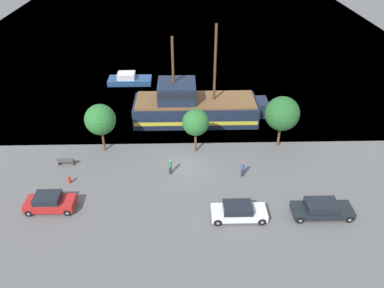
{
  "coord_description": "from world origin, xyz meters",
  "views": [
    {
      "loc": [
        -0.18,
        -29.53,
        21.71
      ],
      "look_at": [
        0.56,
        2.0,
        1.2
      ],
      "focal_mm": 35.0,
      "sensor_mm": 36.0,
      "label": 1
    }
  ],
  "objects_px": {
    "moored_boat_dockside": "(129,79)",
    "parked_car_curb_front": "(50,202)",
    "pedestrian_walking_far": "(243,169)",
    "parked_car_curb_rear": "(238,211)",
    "pirate_ship": "(194,106)",
    "bench_promenade_east": "(66,161)",
    "parked_car_curb_mid": "(322,209)",
    "fire_hydrant": "(69,179)",
    "pedestrian_walking_near": "(170,167)"
  },
  "relations": [
    {
      "from": "moored_boat_dockside",
      "to": "parked_car_curb_front",
      "type": "bearing_deg",
      "value": -97.8
    },
    {
      "from": "moored_boat_dockside",
      "to": "pedestrian_walking_far",
      "type": "height_order",
      "value": "pedestrian_walking_far"
    },
    {
      "from": "parked_car_curb_front",
      "to": "parked_car_curb_rear",
      "type": "height_order",
      "value": "parked_car_curb_front"
    },
    {
      "from": "pirate_ship",
      "to": "pedestrian_walking_far",
      "type": "height_order",
      "value": "pirate_ship"
    },
    {
      "from": "parked_car_curb_rear",
      "to": "bench_promenade_east",
      "type": "bearing_deg",
      "value": 154.17
    },
    {
      "from": "moored_boat_dockside",
      "to": "bench_promenade_east",
      "type": "xyz_separation_m",
      "value": [
        -3.88,
        -19.57,
        -0.14
      ]
    },
    {
      "from": "parked_car_curb_front",
      "to": "parked_car_curb_mid",
      "type": "xyz_separation_m",
      "value": [
        22.39,
        -1.29,
        -0.03
      ]
    },
    {
      "from": "fire_hydrant",
      "to": "pirate_ship",
      "type": "bearing_deg",
      "value": 44.84
    },
    {
      "from": "moored_boat_dockside",
      "to": "parked_car_curb_rear",
      "type": "distance_m",
      "value": 29.79
    },
    {
      "from": "parked_car_curb_mid",
      "to": "pedestrian_walking_near",
      "type": "xyz_separation_m",
      "value": [
        -12.49,
        5.95,
        0.1
      ]
    },
    {
      "from": "parked_car_curb_rear",
      "to": "pirate_ship",
      "type": "bearing_deg",
      "value": 100.87
    },
    {
      "from": "pedestrian_walking_far",
      "to": "fire_hydrant",
      "type": "bearing_deg",
      "value": -177.52
    },
    {
      "from": "moored_boat_dockside",
      "to": "bench_promenade_east",
      "type": "bearing_deg",
      "value": -101.21
    },
    {
      "from": "parked_car_curb_mid",
      "to": "pedestrian_walking_far",
      "type": "relative_size",
      "value": 3.17
    },
    {
      "from": "pirate_ship",
      "to": "pedestrian_walking_far",
      "type": "xyz_separation_m",
      "value": [
        4.27,
        -10.92,
        -0.96
      ]
    },
    {
      "from": "pirate_ship",
      "to": "bench_promenade_east",
      "type": "relative_size",
      "value": 10.11
    },
    {
      "from": "pirate_ship",
      "to": "fire_hydrant",
      "type": "xyz_separation_m",
      "value": [
        -11.68,
        -11.61,
        -1.32
      ]
    },
    {
      "from": "bench_promenade_east",
      "to": "moored_boat_dockside",
      "type": "bearing_deg",
      "value": 78.79
    },
    {
      "from": "parked_car_curb_rear",
      "to": "moored_boat_dockside",
      "type": "bearing_deg",
      "value": 113.78
    },
    {
      "from": "parked_car_curb_mid",
      "to": "pedestrian_walking_far",
      "type": "distance_m",
      "value": 7.88
    },
    {
      "from": "bench_promenade_east",
      "to": "pedestrian_walking_near",
      "type": "relative_size",
      "value": 0.96
    },
    {
      "from": "pirate_ship",
      "to": "parked_car_curb_rear",
      "type": "bearing_deg",
      "value": -79.13
    },
    {
      "from": "moored_boat_dockside",
      "to": "parked_car_curb_front",
      "type": "distance_m",
      "value": 26.08
    },
    {
      "from": "moored_boat_dockside",
      "to": "pedestrian_walking_near",
      "type": "distance_m",
      "value": 22.11
    },
    {
      "from": "parked_car_curb_front",
      "to": "pedestrian_walking_near",
      "type": "distance_m",
      "value": 10.93
    },
    {
      "from": "pirate_ship",
      "to": "parked_car_curb_front",
      "type": "height_order",
      "value": "pirate_ship"
    },
    {
      "from": "parked_car_curb_rear",
      "to": "parked_car_curb_mid",
      "type": "bearing_deg",
      "value": 1.17
    },
    {
      "from": "parked_car_curb_rear",
      "to": "fire_hydrant",
      "type": "bearing_deg",
      "value": 161.87
    },
    {
      "from": "fire_hydrant",
      "to": "parked_car_curb_rear",
      "type": "bearing_deg",
      "value": -18.13
    },
    {
      "from": "fire_hydrant",
      "to": "bench_promenade_east",
      "type": "distance_m",
      "value": 3.02
    },
    {
      "from": "bench_promenade_east",
      "to": "pedestrian_walking_far",
      "type": "distance_m",
      "value": 17.14
    },
    {
      "from": "pirate_ship",
      "to": "parked_car_curb_mid",
      "type": "height_order",
      "value": "pirate_ship"
    },
    {
      "from": "pirate_ship",
      "to": "parked_car_curb_front",
      "type": "xyz_separation_m",
      "value": [
        -12.39,
        -15.05,
        -1.0
      ]
    },
    {
      "from": "pedestrian_walking_far",
      "to": "parked_car_curb_front",
      "type": "bearing_deg",
      "value": -166.09
    },
    {
      "from": "pedestrian_walking_near",
      "to": "pedestrian_walking_far",
      "type": "distance_m",
      "value": 6.79
    },
    {
      "from": "moored_boat_dockside",
      "to": "bench_promenade_east",
      "type": "distance_m",
      "value": 19.95
    },
    {
      "from": "parked_car_curb_rear",
      "to": "pedestrian_walking_near",
      "type": "distance_m",
      "value": 8.31
    },
    {
      "from": "parked_car_curb_rear",
      "to": "bench_promenade_east",
      "type": "relative_size",
      "value": 2.93
    },
    {
      "from": "pirate_ship",
      "to": "moored_boat_dockside",
      "type": "distance_m",
      "value": 14.01
    },
    {
      "from": "parked_car_curb_front",
      "to": "bench_promenade_east",
      "type": "height_order",
      "value": "parked_car_curb_front"
    },
    {
      "from": "fire_hydrant",
      "to": "pedestrian_walking_far",
      "type": "xyz_separation_m",
      "value": [
        15.95,
        0.69,
        0.36
      ]
    },
    {
      "from": "moored_boat_dockside",
      "to": "pedestrian_walking_near",
      "type": "bearing_deg",
      "value": -73.31
    },
    {
      "from": "parked_car_curb_rear",
      "to": "bench_promenade_east",
      "type": "height_order",
      "value": "parked_car_curb_rear"
    },
    {
      "from": "moored_boat_dockside",
      "to": "parked_car_curb_front",
      "type": "height_order",
      "value": "moored_boat_dockside"
    },
    {
      "from": "parked_car_curb_front",
      "to": "pedestrian_walking_far",
      "type": "xyz_separation_m",
      "value": [
        16.66,
        4.13,
        0.04
      ]
    },
    {
      "from": "parked_car_curb_rear",
      "to": "pedestrian_walking_far",
      "type": "distance_m",
      "value": 5.66
    },
    {
      "from": "pirate_ship",
      "to": "moored_boat_dockside",
      "type": "bearing_deg",
      "value": 129.36
    },
    {
      "from": "moored_boat_dockside",
      "to": "bench_promenade_east",
      "type": "height_order",
      "value": "moored_boat_dockside"
    },
    {
      "from": "pirate_ship",
      "to": "parked_car_curb_front",
      "type": "bearing_deg",
      "value": -129.47
    },
    {
      "from": "parked_car_curb_mid",
      "to": "pedestrian_walking_near",
      "type": "height_order",
      "value": "pedestrian_walking_near"
    }
  ]
}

